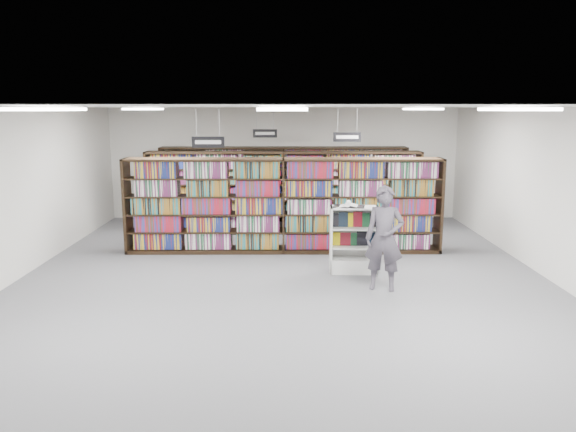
{
  "coord_description": "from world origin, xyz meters",
  "views": [
    {
      "loc": [
        0.03,
        -10.28,
        3.17
      ],
      "look_at": [
        0.09,
        0.5,
        1.1
      ],
      "focal_mm": 35.0,
      "sensor_mm": 36.0,
      "label": 1
    }
  ],
  "objects_px": {
    "open_book": "(348,205)",
    "shopper": "(384,238)",
    "endcap_display": "(353,249)",
    "bookshelf_row_near": "(283,206)"
  },
  "relations": [
    {
      "from": "bookshelf_row_near",
      "to": "shopper",
      "type": "xyz_separation_m",
      "value": [
        1.78,
        -2.7,
        -0.12
      ]
    },
    {
      "from": "bookshelf_row_near",
      "to": "shopper",
      "type": "distance_m",
      "value": 3.24
    },
    {
      "from": "endcap_display",
      "to": "shopper",
      "type": "relative_size",
      "value": 0.7
    },
    {
      "from": "open_book",
      "to": "shopper",
      "type": "distance_m",
      "value": 1.26
    },
    {
      "from": "bookshelf_row_near",
      "to": "open_book",
      "type": "bearing_deg",
      "value": -52.16
    },
    {
      "from": "open_book",
      "to": "shopper",
      "type": "relative_size",
      "value": 0.35
    },
    {
      "from": "bookshelf_row_near",
      "to": "endcap_display",
      "type": "bearing_deg",
      "value": -49.07
    },
    {
      "from": "bookshelf_row_near",
      "to": "open_book",
      "type": "distance_m",
      "value": 2.07
    },
    {
      "from": "endcap_display",
      "to": "open_book",
      "type": "distance_m",
      "value": 0.89
    },
    {
      "from": "shopper",
      "to": "endcap_display",
      "type": "bearing_deg",
      "value": 124.86
    }
  ]
}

